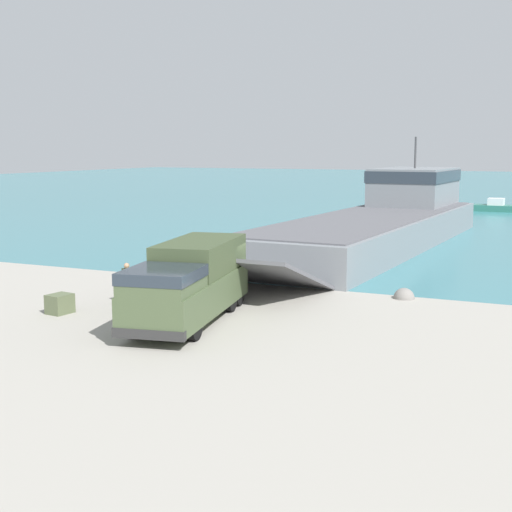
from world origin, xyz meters
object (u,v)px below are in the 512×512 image
(cargo_crate, at_px, (60,304))
(landing_craft, at_px, (384,217))
(soldier_on_ramp, at_px, (127,281))
(military_truck, at_px, (189,281))
(moored_boat_a, at_px, (499,207))

(cargo_crate, bearing_deg, landing_craft, 76.81)
(soldier_on_ramp, relative_size, cargo_crate, 1.93)
(soldier_on_ramp, bearing_deg, military_truck, -84.09)
(soldier_on_ramp, distance_m, moored_boat_a, 53.39)
(military_truck, bearing_deg, soldier_on_ramp, -120.44)
(military_truck, relative_size, moored_boat_a, 1.60)
(landing_craft, height_order, military_truck, landing_craft)
(landing_craft, xyz_separation_m, soldier_on_ramp, (-4.60, -23.92, -0.69))
(soldier_on_ramp, bearing_deg, cargo_crate, 172.24)
(military_truck, height_order, soldier_on_ramp, military_truck)
(landing_craft, distance_m, soldier_on_ramp, 24.37)
(landing_craft, height_order, cargo_crate, landing_craft)
(landing_craft, bearing_deg, military_truck, -89.09)
(military_truck, bearing_deg, landing_craft, 167.52)
(military_truck, height_order, moored_boat_a, military_truck)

